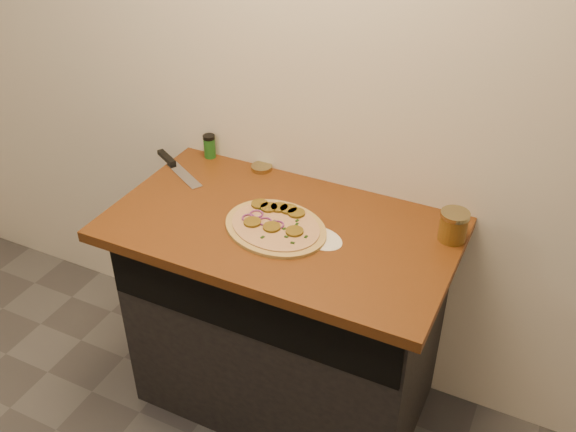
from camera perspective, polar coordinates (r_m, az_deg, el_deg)
The scene contains 8 objects.
cabinet at distance 2.53m, azimuth -0.22°, elevation -9.10°, with size 1.10×0.60×0.86m, color black.
countertop at distance 2.22m, azimuth -0.58°, elevation -1.07°, with size 1.20×0.70×0.04m, color #653113.
pizza at distance 2.18m, azimuth -1.14°, elevation -0.85°, with size 0.47×0.47×0.03m.
chefs_knife at distance 2.58m, azimuth -10.05°, elevation 4.43°, with size 0.31×0.20×0.02m.
mason_jar_lid at distance 2.53m, azimuth -2.36°, elevation 4.32°, with size 0.08×0.08×0.02m, color #9A8B59.
salsa_jar at distance 2.18m, azimuth 14.49°, elevation -0.85°, with size 0.10×0.10×0.11m.
spice_shaker at distance 2.62m, azimuth -6.99°, elevation 6.18°, with size 0.05×0.05×0.10m.
flour_spill at distance 2.14m, azimuth 2.89°, elevation -1.98°, with size 0.17×0.17×0.00m, color white.
Camera 1 is at (0.82, -0.21, 2.15)m, focal length 40.00 mm.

